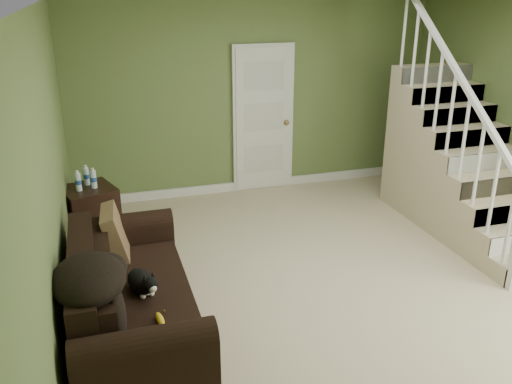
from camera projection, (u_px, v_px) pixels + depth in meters
floor at (336, 281)px, 5.36m from camera, size 5.00×5.50×0.01m
ceiling at (353, 4)px, 4.42m from camera, size 5.00×5.50×0.01m
wall_back at (255, 98)px, 7.35m from camera, size 5.00×0.04×2.60m
wall_left at (51, 183)px, 4.21m from camera, size 0.04×5.50×2.60m
baseboard_back at (256, 184)px, 7.77m from camera, size 5.00×0.04×0.12m
baseboard_left at (74, 318)px, 4.67m from camera, size 0.04×5.50×0.12m
door at (263, 119)px, 7.44m from camera, size 0.86×0.12×2.02m
staircase at (456, 171)px, 6.54m from camera, size 1.00×2.51×2.82m
sofa at (129, 306)px, 4.37m from camera, size 0.93×2.15×0.85m
side_table at (91, 214)px, 6.10m from camera, size 0.68×0.68×0.87m
cat at (142, 283)px, 4.26m from camera, size 0.31×0.49×0.24m
banana at (160, 320)px, 3.91m from camera, size 0.07×0.19×0.05m
throw_pillow at (116, 235)px, 4.87m from camera, size 0.27×0.50×0.50m
throw_blanket at (88, 279)px, 3.68m from camera, size 0.53×0.68×0.27m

